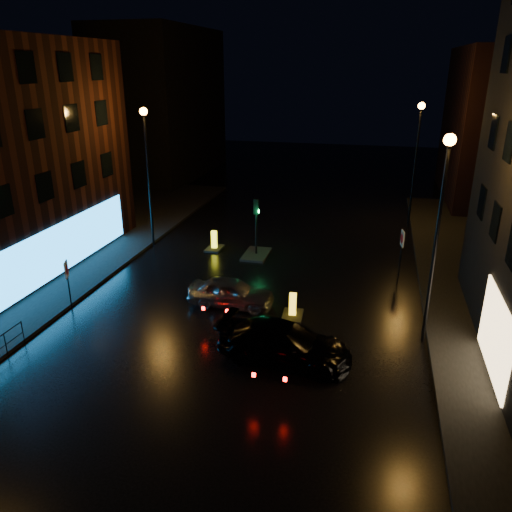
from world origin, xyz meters
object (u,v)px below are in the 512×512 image
object	(u,v)px
traffic_signal	(256,247)
road_sign_right	(402,242)
road_sign_left	(67,274)
bollard_near	(293,312)
dark_sedan	(285,343)
bollard_far	(214,245)
silver_hatchback	(231,292)

from	to	relation	value
traffic_signal	road_sign_right	world-z (taller)	traffic_signal
road_sign_left	road_sign_right	world-z (taller)	road_sign_right
bollard_near	dark_sedan	bearing A→B (deg)	-88.28
traffic_signal	bollard_near	size ratio (longest dim) A/B	2.52
traffic_signal	bollard_far	distance (m)	2.78
dark_sedan	road_sign_right	bearing A→B (deg)	-18.51
bollard_near	bollard_far	distance (m)	9.74
silver_hatchback	road_sign_left	distance (m)	7.52
dark_sedan	bollard_far	bearing A→B (deg)	36.79
silver_hatchback	dark_sedan	world-z (taller)	dark_sedan
silver_hatchback	bollard_far	distance (m)	7.82
traffic_signal	road_sign_right	size ratio (longest dim) A/B	1.35
bollard_near	road_sign_left	size ratio (longest dim) A/B	0.58
silver_hatchback	bollard_far	xyz separation A→B (m)	(-3.19, 7.12, -0.42)
dark_sedan	road_sign_right	size ratio (longest dim) A/B	2.01
traffic_signal	bollard_near	world-z (taller)	traffic_signal
silver_hatchback	road_sign_left	xyz separation A→B (m)	(-7.15, -2.05, 1.07)
bollard_near	road_sign_right	distance (m)	7.77
dark_sedan	road_sign_right	distance (m)	10.55
road_sign_right	bollard_near	bearing A→B (deg)	40.97
silver_hatchback	bollard_near	xyz separation A→B (m)	(2.99, -0.41, -0.43)
dark_sedan	bollard_far	xyz separation A→B (m)	(-6.49, 11.10, -0.48)
road_sign_left	road_sign_right	bearing A→B (deg)	4.24
bollard_far	bollard_near	bearing A→B (deg)	-48.94
bollard_near	road_sign_right	bearing A→B (deg)	48.21
road_sign_left	bollard_near	bearing A→B (deg)	-13.53
bollard_far	traffic_signal	bearing A→B (deg)	-6.25
silver_hatchback	road_sign_right	world-z (taller)	road_sign_right
bollard_far	road_sign_right	size ratio (longest dim) A/B	0.54
bollard_near	traffic_signal	bearing A→B (deg)	112.52
traffic_signal	bollard_far	size ratio (longest dim) A/B	2.49
road_sign_left	silver_hatchback	bearing A→B (deg)	-6.72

